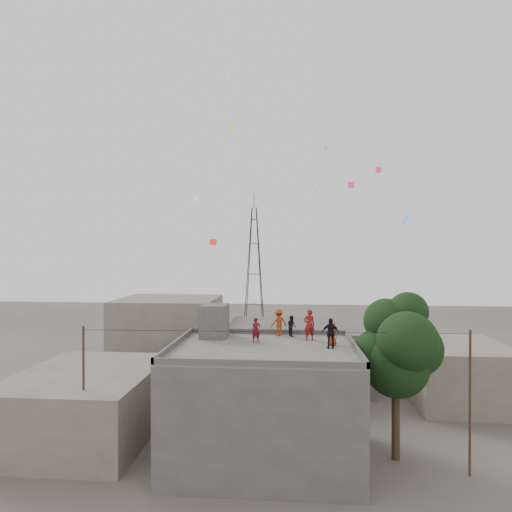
{
  "coord_description": "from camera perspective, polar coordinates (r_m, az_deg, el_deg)",
  "views": [
    {
      "loc": [
        1.5,
        -23.29,
        11.31
      ],
      "look_at": [
        -0.65,
        2.75,
        11.09
      ],
      "focal_mm": 30.0,
      "sensor_mm": 36.0,
      "label": 1
    }
  ],
  "objects": [
    {
      "name": "person_orange_adult",
      "position": [
        27.06,
        3.05,
        -8.81
      ],
      "size": [
        1.24,
        1.05,
        1.67
      ],
      "primitive_type": "imported",
      "rotation": [
        0.0,
        0.0,
        -2.66
      ],
      "color": "#A63613",
      "rests_on": "main_building"
    },
    {
      "name": "tree",
      "position": [
        25.14,
        18.49,
        -11.49
      ],
      "size": [
        4.9,
        4.6,
        9.1
      ],
      "color": "black",
      "rests_on": "ground"
    },
    {
      "name": "person_red_child",
      "position": [
        25.0,
        0.01,
        -9.86
      ],
      "size": [
        0.62,
        0.51,
        1.44
      ],
      "primitive_type": "imported",
      "rotation": [
        0.0,
        0.0,
        0.38
      ],
      "color": "maroon",
      "rests_on": "main_building"
    },
    {
      "name": "neighbor_east",
      "position": [
        36.71,
        25.24,
        -13.93
      ],
      "size": [
        7.0,
        8.0,
        4.4
      ],
      "primitive_type": "cube",
      "color": "#665E50",
      "rests_on": "ground"
    },
    {
      "name": "parapet",
      "position": [
        23.88,
        1.03,
        -11.74
      ],
      "size": [
        10.0,
        8.0,
        0.3
      ],
      "color": "#484644",
      "rests_on": "main_building"
    },
    {
      "name": "neighbor_north",
      "position": [
        38.32,
        5.48,
        -12.81
      ],
      "size": [
        12.0,
        9.0,
        5.0
      ],
      "primitive_type": "cube",
      "color": "#484644",
      "rests_on": "ground"
    },
    {
      "name": "person_orange_child",
      "position": [
        24.65,
        10.13,
        -10.19
      ],
      "size": [
        0.75,
        0.67,
        1.29
      ],
      "primitive_type": "imported",
      "rotation": [
        0.0,
        0.0,
        -0.53
      ],
      "color": "#AF3814",
      "rests_on": "main_building"
    },
    {
      "name": "ground",
      "position": [
        25.94,
        1.03,
        -25.36
      ],
      "size": [
        140.0,
        140.0,
        0.0
      ],
      "primitive_type": "plane",
      "color": "#47413A",
      "rests_on": "ground"
    },
    {
      "name": "kites",
      "position": [
        30.59,
        5.37,
        10.57
      ],
      "size": [
        14.85,
        16.84,
        10.22
      ],
      "color": "red",
      "rests_on": "ground"
    },
    {
      "name": "person_dark_child",
      "position": [
        26.98,
        4.78,
        -9.26
      ],
      "size": [
        0.71,
        0.77,
        1.28
      ],
      "primitive_type": "imported",
      "rotation": [
        0.0,
        0.0,
        2.02
      ],
      "color": "black",
      "rests_on": "main_building"
    },
    {
      "name": "utility_line",
      "position": [
        23.3,
        2.12,
        -18.24
      ],
      "size": [
        20.12,
        0.62,
        7.4
      ],
      "color": "black",
      "rests_on": "ground"
    },
    {
      "name": "neighbor_northwest",
      "position": [
        41.68,
        -11.58,
        -10.32
      ],
      "size": [
        9.0,
        8.0,
        7.0
      ],
      "primitive_type": "cube",
      "color": "#665E50",
      "rests_on": "ground"
    },
    {
      "name": "main_building",
      "position": [
        24.76,
        1.03,
        -19.0
      ],
      "size": [
        10.0,
        8.0,
        6.1
      ],
      "color": "#484644",
      "rests_on": "ground"
    },
    {
      "name": "neighbor_west",
      "position": [
        29.71,
        -21.52,
        -17.81
      ],
      "size": [
        8.0,
        10.0,
        4.0
      ],
      "primitive_type": "cube",
      "color": "#665E50",
      "rests_on": "ground"
    },
    {
      "name": "stair_head_box",
      "position": [
        26.65,
        -5.56,
        -8.6
      ],
      "size": [
        1.6,
        1.8,
        2.0
      ],
      "primitive_type": "cube",
      "color": "#484644",
      "rests_on": "main_building"
    },
    {
      "name": "transmission_tower",
      "position": [
        63.57,
        -0.25,
        -1.54
      ],
      "size": [
        2.97,
        2.97,
        20.01
      ],
      "color": "black",
      "rests_on": "ground"
    },
    {
      "name": "person_dark_adult",
      "position": [
        23.94,
        9.89,
        -10.09
      ],
      "size": [
        1.01,
        0.56,
        1.63
      ],
      "primitive_type": "imported",
      "rotation": [
        0.0,
        0.0,
        -0.18
      ],
      "color": "black",
      "rests_on": "main_building"
    },
    {
      "name": "person_red_adult",
      "position": [
        25.79,
        7.11,
        -9.1
      ],
      "size": [
        0.74,
        0.56,
        1.83
      ],
      "primitive_type": "imported",
      "rotation": [
        0.0,
        0.0,
        3.34
      ],
      "color": "maroon",
      "rests_on": "main_building"
    }
  ]
}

